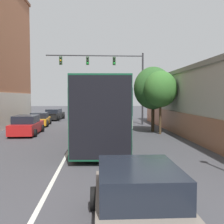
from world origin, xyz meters
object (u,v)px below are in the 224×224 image
street_tree_far (161,89)px  parked_car_left_near (27,125)px  traffic_signal_gantry (111,71)px  street_tree_near (153,88)px  bus (104,108)px  hatchback_foreground (140,204)px  parked_car_left_mid (54,115)px  parked_car_left_far (40,119)px

street_tree_far → parked_car_left_near: bearing=177.8°
traffic_signal_gantry → parked_car_left_near: bearing=-135.8°
street_tree_near → street_tree_far: street_tree_near is taller
bus → hatchback_foreground: bus is taller
parked_car_left_mid → street_tree_far: street_tree_far is taller
hatchback_foreground → street_tree_far: 15.06m
bus → traffic_signal_gantry: 10.23m
traffic_signal_gantry → hatchback_foreground: bearing=-91.5°
parked_car_left_far → bus: bearing=-150.6°
parked_car_left_far → street_tree_far: (10.37, -6.42, 2.79)m
parked_car_left_near → street_tree_far: (10.03, -0.38, 2.72)m
parked_car_left_near → street_tree_far: street_tree_far is taller
hatchback_foreground → street_tree_near: size_ratio=0.80×
parked_car_left_mid → street_tree_near: size_ratio=0.90×
street_tree_far → street_tree_near: bearing=99.4°
hatchback_foreground → parked_car_left_mid: hatchback_foreground is taller
bus → hatchback_foreground: 11.68m
parked_car_left_near → traffic_signal_gantry: (6.72, 6.53, 4.74)m
street_tree_far → hatchback_foreground: bearing=-105.2°
street_tree_near → hatchback_foreground: bearing=-103.0°
hatchback_foreground → parked_car_left_mid: 28.10m
bus → parked_car_left_near: (-5.69, 3.09, -1.42)m
parked_car_left_near → parked_car_left_mid: parked_car_left_near is taller
bus → hatchback_foreground: bearing=-175.1°
parked_car_left_mid → parked_car_left_far: (-0.30, -6.71, -0.02)m
parked_car_left_mid → parked_car_left_far: bearing=-177.7°
parked_car_left_mid → street_tree_far: bearing=-137.7°
parked_car_left_far → traffic_signal_gantry: 8.55m
hatchback_foreground → traffic_signal_gantry: (0.57, 21.20, 4.78)m
hatchback_foreground → bus: bearing=2.5°
parked_car_left_far → traffic_signal_gantry: size_ratio=0.42×
street_tree_near → street_tree_far: bearing=-80.6°
parked_car_left_near → parked_car_left_mid: bearing=-1.0°
bus → parked_car_left_far: size_ratio=3.13×
parked_car_left_mid → parked_car_left_far: 6.72m
parked_car_left_near → parked_car_left_far: parked_car_left_near is taller
parked_car_left_far → street_tree_far: 12.51m
street_tree_far → parked_car_left_far: bearing=148.3°
parked_car_left_far → traffic_signal_gantry: bearing=-90.1°
parked_car_left_far → parked_car_left_mid: bearing=-6.6°
bus → traffic_signal_gantry: (1.03, 9.62, 3.32)m
hatchback_foreground → parked_car_left_far: 21.70m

